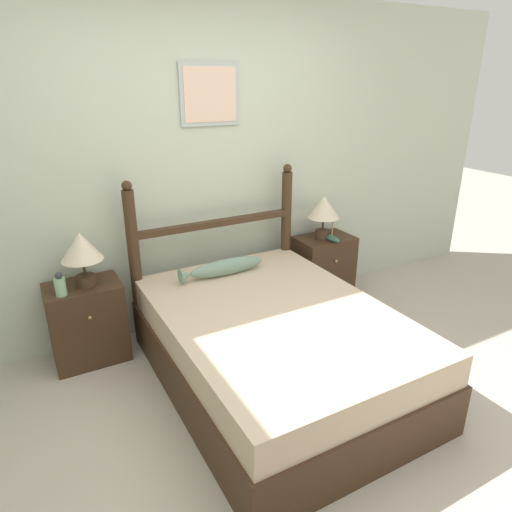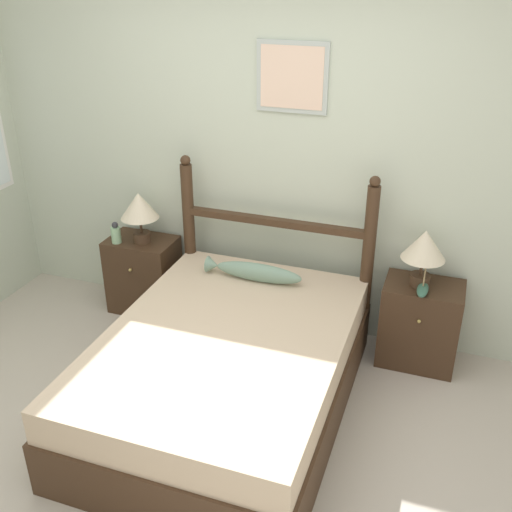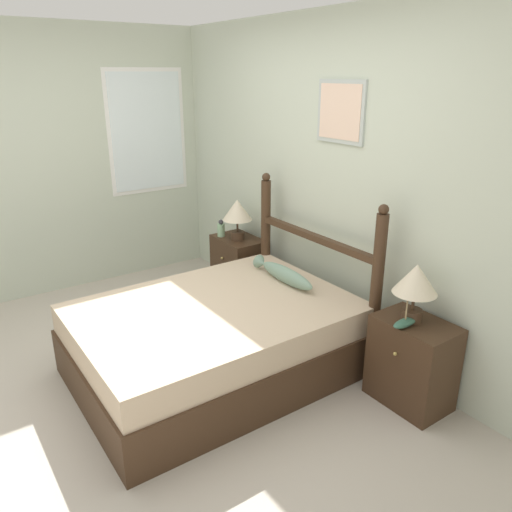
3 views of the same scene
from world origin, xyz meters
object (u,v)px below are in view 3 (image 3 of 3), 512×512
at_px(nightstand_right, 412,363).
at_px(bottle, 221,229).
at_px(model_boat, 405,322).
at_px(fish_pillow, 283,274).
at_px(nightstand_left, 238,267).
at_px(table_lamp_right, 416,282).
at_px(table_lamp_left, 237,212).
at_px(bed, 215,340).

xyz_separation_m(nightstand_right, bottle, (-2.25, -0.10, 0.37)).
relative_size(bottle, model_boat, 0.75).
distance_m(model_boat, fish_pillow, 1.12).
relative_size(nightstand_left, table_lamp_right, 1.54).
distance_m(table_lamp_right, model_boat, 0.26).
height_order(table_lamp_left, bottle, table_lamp_left).
relative_size(bed, table_lamp_right, 5.01).
xyz_separation_m(table_lamp_right, fish_pillow, (-1.08, -0.20, -0.26)).
relative_size(nightstand_left, table_lamp_left, 1.54).
bearing_deg(table_lamp_right, nightstand_left, 179.68).
distance_m(nightstand_right, table_lamp_right, 0.57).
relative_size(nightstand_left, model_boat, 2.69).
distance_m(table_lamp_left, table_lamp_right, 2.04).
bearing_deg(model_boat, nightstand_left, 176.97).
bearing_deg(fish_pillow, model_boat, 5.25).
bearing_deg(nightstand_right, table_lamp_left, -179.33).
bearing_deg(table_lamp_left, bottle, -155.56).
height_order(table_lamp_right, model_boat, table_lamp_right).
bearing_deg(bottle, fish_pillow, -5.59).
height_order(nightstand_left, model_boat, model_boat).
relative_size(bed, bottle, 11.67).
bearing_deg(nightstand_left, bed, -40.15).
height_order(nightstand_right, table_lamp_right, table_lamp_right).
distance_m(bottle, fish_pillow, 1.13).
relative_size(nightstand_left, nightstand_right, 1.00).
bearing_deg(table_lamp_right, fish_pillow, -169.42).
xyz_separation_m(bed, fish_pillow, (-0.07, 0.67, 0.34)).
xyz_separation_m(table_lamp_left, table_lamp_right, (2.04, 0.01, 0.00)).
bearing_deg(model_boat, table_lamp_right, 106.80).
bearing_deg(table_lamp_left, fish_pillow, -11.18).
xyz_separation_m(nightstand_left, model_boat, (2.09, -0.11, 0.33)).
distance_m(bed, fish_pillow, 0.76).
bearing_deg(bed, nightstand_right, 40.15).
relative_size(bed, fish_pillow, 2.86).
xyz_separation_m(bed, bottle, (-1.19, 0.78, 0.40)).
bearing_deg(bed, model_boat, 36.64).
distance_m(table_lamp_right, bottle, 2.22).
relative_size(bed, nightstand_right, 3.25).
distance_m(bed, model_boat, 1.35).
distance_m(table_lamp_left, fish_pillow, 1.01).
xyz_separation_m(nightstand_right, table_lamp_right, (-0.04, -0.01, 0.57)).
bearing_deg(fish_pillow, nightstand_right, 10.79).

